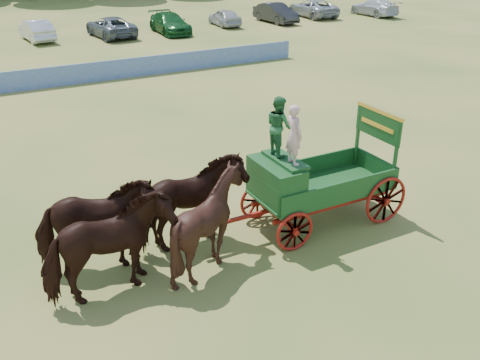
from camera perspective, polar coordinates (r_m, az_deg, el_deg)
name	(u,v)px	position (r m, az deg, el deg)	size (l,w,h in m)	color
ground	(276,237)	(14.47, 3.83, -6.07)	(160.00, 160.00, 0.00)	#A18749
horse_lead_left	(109,249)	(12.06, -13.82, -7.17)	(1.30, 2.85, 2.41)	black
horse_lead_right	(96,226)	(12.99, -15.13, -4.80)	(1.30, 2.85, 2.41)	black
horse_wheel_left	(209,223)	(12.70, -3.36, -4.58)	(1.95, 2.19, 2.41)	black
horse_wheel_right	(190,204)	(13.59, -5.33, -2.52)	(1.30, 2.85, 2.41)	black
farm_dray	(300,173)	(14.27, 6.42, 0.78)	(6.00, 2.00, 3.71)	maroon
sponsor_banner	(80,74)	(29.79, -16.72, 10.80)	(26.00, 0.08, 1.05)	navy
parked_cars	(98,28)	(42.15, -14.89, 15.41)	(56.57, 7.46, 1.64)	silver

